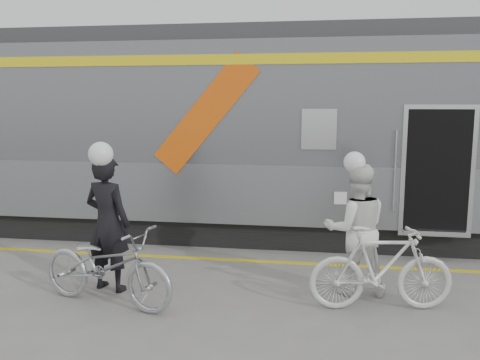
% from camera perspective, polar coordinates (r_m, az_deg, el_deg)
% --- Properties ---
extents(ground, '(90.00, 90.00, 0.00)m').
position_cam_1_polar(ground, '(6.97, -4.97, -14.27)').
color(ground, slate).
rests_on(ground, ground).
extents(train, '(24.00, 3.17, 4.10)m').
position_cam_1_polar(train, '(10.43, 7.80, 5.05)').
color(train, black).
rests_on(train, ground).
extents(safety_strip, '(24.00, 0.12, 0.01)m').
position_cam_1_polar(safety_strip, '(8.94, -1.64, -8.92)').
color(safety_strip, yellow).
rests_on(safety_strip, ground).
extents(man, '(0.82, 0.65, 1.99)m').
position_cam_1_polar(man, '(7.58, -14.63, -4.70)').
color(man, black).
rests_on(man, ground).
extents(bicycle_left, '(2.20, 1.25, 1.09)m').
position_cam_1_polar(bicycle_left, '(7.14, -14.77, -9.28)').
color(bicycle_left, '#A2A6AA').
rests_on(bicycle_left, ground).
extents(woman, '(1.01, 0.84, 1.87)m').
position_cam_1_polar(woman, '(7.39, 12.89, -5.44)').
color(woman, white).
rests_on(woman, ground).
extents(bicycle_right, '(1.95, 0.82, 1.14)m').
position_cam_1_polar(bicycle_right, '(6.99, 15.57, -9.52)').
color(bicycle_right, silver).
rests_on(bicycle_right, ground).
extents(helmet_man, '(0.34, 0.34, 0.34)m').
position_cam_1_polar(helmet_man, '(7.40, -14.99, 4.10)').
color(helmet_man, white).
rests_on(helmet_man, man).
extents(helmet_woman, '(0.30, 0.30, 0.30)m').
position_cam_1_polar(helmet_woman, '(7.20, 13.18, 2.97)').
color(helmet_woman, white).
rests_on(helmet_woman, woman).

